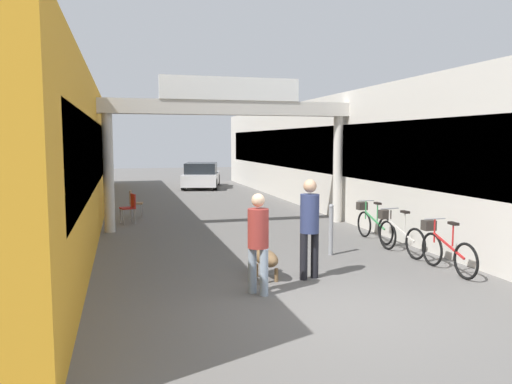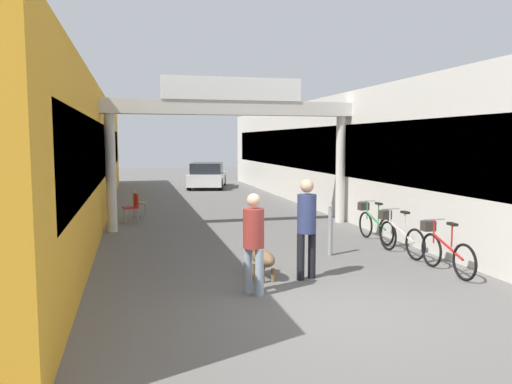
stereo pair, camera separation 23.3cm
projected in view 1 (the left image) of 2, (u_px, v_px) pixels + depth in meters
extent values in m
plane|color=#605E5B|center=(336.00, 311.00, 7.30)|extent=(80.00, 80.00, 0.00)
cube|color=gold|center=(55.00, 156.00, 16.36)|extent=(3.00, 26.00, 3.96)
cube|color=black|center=(102.00, 150.00, 16.72)|extent=(0.04, 23.40, 1.58)
cube|color=beige|center=(342.00, 154.00, 18.98)|extent=(3.00, 26.00, 3.96)
cube|color=black|center=(305.00, 149.00, 18.58)|extent=(0.04, 23.40, 1.58)
cylinder|color=beige|center=(108.00, 173.00, 13.44)|extent=(0.28, 0.28, 3.21)
cylinder|color=beige|center=(338.00, 170.00, 15.16)|extent=(0.28, 0.28, 3.21)
cube|color=beige|center=(230.00, 108.00, 14.12)|extent=(7.40, 0.44, 0.40)
cube|color=white|center=(231.00, 89.00, 13.87)|extent=(3.96, 0.10, 0.64)
cylinder|color=black|center=(304.00, 257.00, 8.91)|extent=(0.17, 0.17, 0.84)
cylinder|color=black|center=(315.00, 255.00, 9.03)|extent=(0.17, 0.17, 0.84)
cylinder|color=navy|center=(310.00, 214.00, 8.89)|extent=(0.41, 0.41, 0.69)
sphere|color=tan|center=(310.00, 186.00, 8.84)|extent=(0.29, 0.29, 0.24)
cylinder|color=#8C9EB2|center=(264.00, 272.00, 7.99)|extent=(0.20, 0.20, 0.77)
cylinder|color=#8C9EB2|center=(252.00, 270.00, 8.14)|extent=(0.20, 0.20, 0.77)
cylinder|color=#99332D|center=(258.00, 228.00, 7.99)|extent=(0.47, 0.47, 0.63)
sphere|color=beige|center=(258.00, 200.00, 7.94)|extent=(0.30, 0.30, 0.22)
ellipsoid|color=brown|center=(266.00, 258.00, 8.94)|extent=(0.43, 0.78, 0.30)
sphere|color=brown|center=(259.00, 249.00, 9.24)|extent=(0.28, 0.28, 0.25)
sphere|color=white|center=(261.00, 256.00, 9.15)|extent=(0.20, 0.20, 0.18)
cylinder|color=brown|center=(256.00, 270.00, 9.14)|extent=(0.08, 0.08, 0.24)
cylinder|color=brown|center=(266.00, 269.00, 9.21)|extent=(0.08, 0.08, 0.24)
cylinder|color=brown|center=(266.00, 276.00, 8.73)|extent=(0.08, 0.08, 0.24)
cylinder|color=brown|center=(276.00, 275.00, 8.80)|extent=(0.08, 0.08, 0.24)
torus|color=black|center=(432.00, 249.00, 9.91)|extent=(0.05, 0.67, 0.67)
torus|color=black|center=(466.00, 261.00, 8.93)|extent=(0.05, 0.67, 0.67)
cube|color=red|center=(448.00, 245.00, 9.40)|extent=(0.04, 0.94, 0.34)
cylinder|color=red|center=(453.00, 235.00, 9.26)|extent=(0.03, 0.03, 0.42)
cube|color=black|center=(453.00, 223.00, 9.24)|extent=(0.10, 0.22, 0.05)
cylinder|color=red|center=(434.00, 231.00, 9.81)|extent=(0.03, 0.03, 0.46)
cylinder|color=gray|center=(435.00, 219.00, 9.79)|extent=(0.46, 0.03, 0.03)
cube|color=#332D28|center=(429.00, 225.00, 10.00)|extent=(0.24, 0.20, 0.20)
torus|color=black|center=(387.00, 235.00, 11.40)|extent=(0.10, 0.67, 0.67)
torus|color=black|center=(415.00, 244.00, 10.44)|extent=(0.10, 0.67, 0.67)
cube|color=beige|center=(401.00, 231.00, 10.90)|extent=(0.10, 0.94, 0.34)
cylinder|color=beige|center=(405.00, 222.00, 10.76)|extent=(0.03, 0.03, 0.42)
cube|color=black|center=(405.00, 212.00, 10.74)|extent=(0.12, 0.23, 0.05)
cylinder|color=beige|center=(389.00, 219.00, 11.30)|extent=(0.03, 0.03, 0.46)
cylinder|color=gray|center=(390.00, 209.00, 11.28)|extent=(0.46, 0.06, 0.03)
cube|color=#332D28|center=(385.00, 214.00, 11.48)|extent=(0.25, 0.22, 0.20)
torus|color=black|center=(364.00, 224.00, 12.88)|extent=(0.07, 0.67, 0.67)
torus|color=black|center=(386.00, 231.00, 11.91)|extent=(0.07, 0.67, 0.67)
cube|color=#338C4C|center=(375.00, 220.00, 12.38)|extent=(0.07, 0.94, 0.34)
cylinder|color=#338C4C|center=(377.00, 212.00, 12.24)|extent=(0.03, 0.03, 0.42)
cube|color=black|center=(378.00, 203.00, 12.22)|extent=(0.11, 0.22, 0.05)
cylinder|color=#338C4C|center=(366.00, 210.00, 12.78)|extent=(0.03, 0.03, 0.46)
cylinder|color=gray|center=(366.00, 201.00, 12.76)|extent=(0.46, 0.04, 0.03)
cube|color=#332D28|center=(362.00, 206.00, 12.97)|extent=(0.25, 0.21, 0.20)
cylinder|color=gray|center=(331.00, 231.00, 10.83)|extent=(0.10, 0.10, 1.04)
sphere|color=gray|center=(331.00, 206.00, 10.77)|extent=(0.10, 0.10, 0.10)
cylinder|color=gray|center=(124.00, 217.00, 14.77)|extent=(0.04, 0.04, 0.45)
cylinder|color=gray|center=(120.00, 216.00, 15.06)|extent=(0.04, 0.04, 0.45)
cylinder|color=gray|center=(135.00, 216.00, 14.94)|extent=(0.04, 0.04, 0.45)
cylinder|color=gray|center=(132.00, 215.00, 15.23)|extent=(0.04, 0.04, 0.45)
cube|color=#B2231E|center=(127.00, 208.00, 14.97)|extent=(0.49, 0.49, 0.04)
cube|color=#B2231E|center=(133.00, 200.00, 15.04)|extent=(0.14, 0.40, 0.40)
cylinder|color=gray|center=(142.00, 210.00, 16.33)|extent=(0.03, 0.03, 0.45)
cylinder|color=gray|center=(141.00, 211.00, 16.00)|extent=(0.03, 0.03, 0.45)
cylinder|color=gray|center=(132.00, 210.00, 16.29)|extent=(0.03, 0.03, 0.45)
cylinder|color=gray|center=(131.00, 212.00, 15.95)|extent=(0.03, 0.03, 0.45)
cube|color=olive|center=(136.00, 203.00, 16.12)|extent=(0.45, 0.45, 0.04)
cube|color=olive|center=(131.00, 197.00, 16.07)|extent=(0.09, 0.40, 0.40)
cube|color=silver|center=(201.00, 179.00, 26.48)|extent=(2.62, 4.30, 0.60)
cube|color=#1E2328|center=(201.00, 168.00, 26.28)|extent=(2.04, 2.50, 0.55)
cylinder|color=black|center=(189.00, 180.00, 27.92)|extent=(0.33, 0.63, 0.60)
cylinder|color=black|center=(218.00, 180.00, 27.97)|extent=(0.33, 0.63, 0.60)
cylinder|color=black|center=(183.00, 184.00, 25.04)|extent=(0.33, 0.63, 0.60)
cylinder|color=black|center=(215.00, 184.00, 25.08)|extent=(0.33, 0.63, 0.60)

